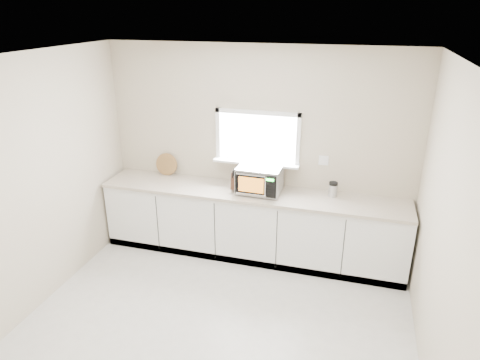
% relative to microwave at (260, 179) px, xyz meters
% --- Properties ---
extents(ground, '(4.00, 4.00, 0.00)m').
position_rel_microwave_xyz_m(ground, '(-0.10, -1.70, -1.10)').
color(ground, beige).
rests_on(ground, ground).
extents(back_wall, '(4.00, 0.17, 2.70)m').
position_rel_microwave_xyz_m(back_wall, '(-0.10, 0.30, 0.26)').
color(back_wall, '#BFB497').
rests_on(back_wall, ground).
extents(cabinets, '(3.92, 0.60, 0.88)m').
position_rel_microwave_xyz_m(cabinets, '(-0.10, 0.00, -0.66)').
color(cabinets, white).
rests_on(cabinets, ground).
extents(countertop, '(3.92, 0.64, 0.04)m').
position_rel_microwave_xyz_m(countertop, '(-0.10, -0.01, -0.20)').
color(countertop, '#BCAE9B').
rests_on(countertop, cabinets).
extents(microwave, '(0.54, 0.46, 0.35)m').
position_rel_microwave_xyz_m(microwave, '(0.00, 0.00, 0.00)').
color(microwave, black).
rests_on(microwave, countertop).
extents(knife_block, '(0.10, 0.21, 0.30)m').
position_rel_microwave_xyz_m(knife_block, '(-0.31, -0.01, -0.05)').
color(knife_block, '#482A19').
rests_on(knife_block, countertop).
extents(cutting_board, '(0.31, 0.07, 0.31)m').
position_rel_microwave_xyz_m(cutting_board, '(-1.38, 0.24, -0.03)').
color(cutting_board, olive).
rests_on(cutting_board, countertop).
extents(coffee_grinder, '(0.13, 0.13, 0.19)m').
position_rel_microwave_xyz_m(coffee_grinder, '(0.90, 0.13, -0.09)').
color(coffee_grinder, '#AFB2B7').
rests_on(coffee_grinder, countertop).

